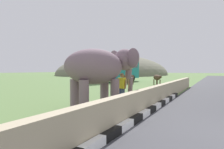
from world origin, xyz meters
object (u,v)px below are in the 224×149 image
at_px(bus_teal, 114,68).
at_px(cow_near, 129,77).
at_px(person_handler, 122,86).
at_px(elephant, 101,68).
at_px(cow_mid, 157,78).

distance_m(bus_teal, cow_near, 5.13).
height_order(person_handler, bus_teal, bus_teal).
bearing_deg(person_handler, cow_near, 21.53).
relative_size(elephant, cow_mid, 2.36).
xyz_separation_m(person_handler, cow_mid, (13.70, 1.77, -0.06)).
bearing_deg(cow_near, bus_teal, 49.82).
height_order(cow_near, cow_mid, same).
bearing_deg(elephant, cow_mid, 5.00).
relative_size(cow_near, cow_mid, 1.09).
height_order(person_handler, cow_near, person_handler).
distance_m(elephant, cow_near, 15.59).
distance_m(elephant, bus_teal, 19.96).
xyz_separation_m(elephant, person_handler, (1.41, -0.45, -1.01)).
bearing_deg(person_handler, bus_teal, 28.70).
relative_size(elephant, person_handler, 2.43).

